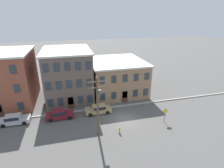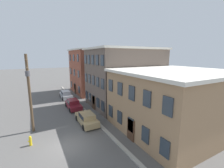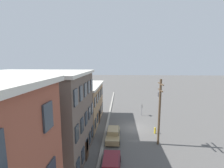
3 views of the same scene
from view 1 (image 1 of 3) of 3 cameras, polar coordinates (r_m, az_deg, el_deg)
The scene contains 11 objects.
ground_plane at distance 28.61m, azimuth 4.28°, elevation -11.63°, with size 200.00×200.00×0.00m, color #565451.
kerb_strip at distance 32.24m, azimuth 1.74°, elevation -7.29°, with size 56.00×0.36×0.16m, color #9E998E.
apartment_corner at distance 37.54m, azimuth -31.73°, elevation 1.66°, with size 10.40×11.39×9.81m.
apartment_midblock at distance 35.94m, azimuth -14.09°, elevation 3.39°, with size 9.05×11.87×9.62m.
apartment_far at distance 37.91m, azimuth 1.45°, elevation 2.73°, with size 11.26×12.33×6.79m.
car_silver at distance 31.22m, azimuth -29.33°, elevation -9.98°, with size 4.40×1.92×1.43m.
car_maroon at distance 29.83m, azimuth -16.75°, elevation -9.39°, with size 4.40×1.92×1.43m.
car_tan at distance 30.14m, azimuth -4.45°, elevation -8.11°, with size 4.40×1.92×1.43m.
caution_sign at distance 28.45m, azimuth 16.94°, elevation -9.11°, with size 0.92×0.08×2.37m.
utility_pole at distance 22.92m, azimuth -4.66°, elevation -6.67°, with size 2.40×0.44×8.56m.
fire_hydrant at distance 25.57m, azimuth 2.46°, elevation -14.79°, with size 0.24×0.34×0.96m.
Camera 1 is at (-7.95, -22.61, 15.62)m, focal length 28.00 mm.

